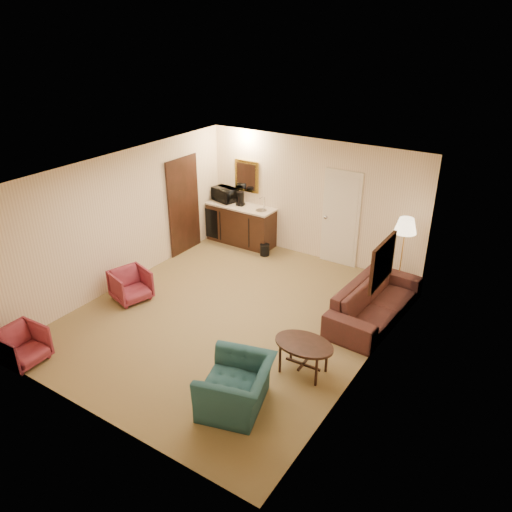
{
  "coord_description": "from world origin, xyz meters",
  "views": [
    {
      "loc": [
        4.46,
        -6.11,
        4.79
      ],
      "look_at": [
        0.19,
        0.5,
        1.02
      ],
      "focal_mm": 35.0,
      "sensor_mm": 36.0,
      "label": 1
    }
  ],
  "objects_px": {
    "floor_lamp": "(402,256)",
    "coffee_maker": "(240,199)",
    "microwave": "(225,193)",
    "rose_chair_far": "(22,344)",
    "waste_bin": "(265,250)",
    "wetbar_cabinet": "(241,224)",
    "sofa": "(376,296)",
    "rose_chair_near": "(131,284)",
    "coffee_table": "(303,357)",
    "teal_armchair": "(236,380)"
  },
  "relations": [
    {
      "from": "floor_lamp",
      "to": "coffee_maker",
      "type": "relative_size",
      "value": 4.86
    },
    {
      "from": "coffee_maker",
      "to": "microwave",
      "type": "bearing_deg",
      "value": 175.24
    },
    {
      "from": "rose_chair_far",
      "to": "waste_bin",
      "type": "relative_size",
      "value": 2.45
    },
    {
      "from": "wetbar_cabinet",
      "to": "sofa",
      "type": "xyz_separation_m",
      "value": [
        3.8,
        -1.42,
        -0.02
      ]
    },
    {
      "from": "wetbar_cabinet",
      "to": "rose_chair_near",
      "type": "height_order",
      "value": "wetbar_cabinet"
    },
    {
      "from": "coffee_table",
      "to": "waste_bin",
      "type": "height_order",
      "value": "coffee_table"
    },
    {
      "from": "sofa",
      "to": "floor_lamp",
      "type": "distance_m",
      "value": 1.15
    },
    {
      "from": "coffee_table",
      "to": "teal_armchair",
      "type": "bearing_deg",
      "value": -110.13
    },
    {
      "from": "teal_armchair",
      "to": "coffee_maker",
      "type": "relative_size",
      "value": 3.22
    },
    {
      "from": "sofa",
      "to": "microwave",
      "type": "height_order",
      "value": "microwave"
    },
    {
      "from": "wetbar_cabinet",
      "to": "coffee_table",
      "type": "distance_m",
      "value": 4.86
    },
    {
      "from": "waste_bin",
      "to": "microwave",
      "type": "distance_m",
      "value": 1.69
    },
    {
      "from": "microwave",
      "to": "coffee_maker",
      "type": "distance_m",
      "value": 0.48
    },
    {
      "from": "sofa",
      "to": "rose_chair_far",
      "type": "xyz_separation_m",
      "value": [
        -4.05,
        -4.1,
        -0.12
      ]
    },
    {
      "from": "wetbar_cabinet",
      "to": "coffee_table",
      "type": "xyz_separation_m",
      "value": [
        3.45,
        -3.42,
        -0.2
      ]
    },
    {
      "from": "wetbar_cabinet",
      "to": "waste_bin",
      "type": "distance_m",
      "value": 0.94
    },
    {
      "from": "sofa",
      "to": "floor_lamp",
      "type": "bearing_deg",
      "value": 0.72
    },
    {
      "from": "sofa",
      "to": "microwave",
      "type": "distance_m",
      "value": 4.6
    },
    {
      "from": "rose_chair_near",
      "to": "rose_chair_far",
      "type": "distance_m",
      "value": 2.25
    },
    {
      "from": "coffee_maker",
      "to": "coffee_table",
      "type": "bearing_deg",
      "value": -43.32
    },
    {
      "from": "sofa",
      "to": "rose_chair_near",
      "type": "height_order",
      "value": "sofa"
    },
    {
      "from": "sofa",
      "to": "floor_lamp",
      "type": "height_order",
      "value": "floor_lamp"
    },
    {
      "from": "teal_armchair",
      "to": "coffee_table",
      "type": "bearing_deg",
      "value": 143.68
    },
    {
      "from": "microwave",
      "to": "coffee_table",
      "type": "bearing_deg",
      "value": -28.59
    },
    {
      "from": "teal_armchair",
      "to": "waste_bin",
      "type": "xyz_separation_m",
      "value": [
        -2.21,
        4.27,
        -0.31
      ]
    },
    {
      "from": "teal_armchair",
      "to": "floor_lamp",
      "type": "relative_size",
      "value": 0.66
    },
    {
      "from": "rose_chair_near",
      "to": "floor_lamp",
      "type": "relative_size",
      "value": 0.42
    },
    {
      "from": "teal_armchair",
      "to": "microwave",
      "type": "height_order",
      "value": "microwave"
    },
    {
      "from": "teal_armchair",
      "to": "coffee_maker",
      "type": "bearing_deg",
      "value": -162.41
    },
    {
      "from": "wetbar_cabinet",
      "to": "teal_armchair",
      "type": "bearing_deg",
      "value": -56.31
    },
    {
      "from": "rose_chair_far",
      "to": "floor_lamp",
      "type": "height_order",
      "value": "floor_lamp"
    },
    {
      "from": "rose_chair_far",
      "to": "coffee_table",
      "type": "distance_m",
      "value": 4.25
    },
    {
      "from": "rose_chair_near",
      "to": "coffee_maker",
      "type": "bearing_deg",
      "value": 12.64
    },
    {
      "from": "waste_bin",
      "to": "rose_chair_near",
      "type": "bearing_deg",
      "value": -109.85
    },
    {
      "from": "wetbar_cabinet",
      "to": "floor_lamp",
      "type": "height_order",
      "value": "floor_lamp"
    },
    {
      "from": "rose_chair_near",
      "to": "microwave",
      "type": "distance_m",
      "value": 3.44
    },
    {
      "from": "waste_bin",
      "to": "coffee_maker",
      "type": "relative_size",
      "value": 0.82
    },
    {
      "from": "rose_chair_near",
      "to": "microwave",
      "type": "xyz_separation_m",
      "value": [
        -0.25,
        3.34,
        0.79
      ]
    },
    {
      "from": "sofa",
      "to": "waste_bin",
      "type": "xyz_separation_m",
      "value": [
        -2.97,
        1.13,
        -0.31
      ]
    },
    {
      "from": "coffee_table",
      "to": "coffee_maker",
      "type": "xyz_separation_m",
      "value": [
        -3.47,
        3.44,
        0.82
      ]
    },
    {
      "from": "sofa",
      "to": "coffee_table",
      "type": "relative_size",
      "value": 2.51
    },
    {
      "from": "sofa",
      "to": "rose_chair_near",
      "type": "xyz_separation_m",
      "value": [
        -4.05,
        -1.85,
        -0.12
      ]
    },
    {
      "from": "rose_chair_far",
      "to": "floor_lamp",
      "type": "distance_m",
      "value": 6.64
    },
    {
      "from": "teal_armchair",
      "to": "floor_lamp",
      "type": "xyz_separation_m",
      "value": [
        0.81,
        4.23,
        0.32
      ]
    },
    {
      "from": "wetbar_cabinet",
      "to": "sofa",
      "type": "distance_m",
      "value": 4.06
    },
    {
      "from": "wetbar_cabinet",
      "to": "coffee_table",
      "type": "height_order",
      "value": "wetbar_cabinet"
    },
    {
      "from": "rose_chair_far",
      "to": "microwave",
      "type": "distance_m",
      "value": 5.65
    },
    {
      "from": "teal_armchair",
      "to": "rose_chair_far",
      "type": "xyz_separation_m",
      "value": [
        -3.29,
        -0.97,
        -0.12
      ]
    },
    {
      "from": "coffee_table",
      "to": "rose_chair_far",
      "type": "bearing_deg",
      "value": -150.42
    },
    {
      "from": "microwave",
      "to": "teal_armchair",
      "type": "bearing_deg",
      "value": -39.72
    }
  ]
}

